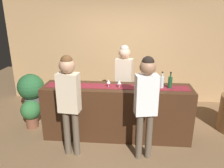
% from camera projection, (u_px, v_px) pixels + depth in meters
% --- Properties ---
extents(ground_plane, '(10.00, 10.00, 0.00)m').
position_uv_depth(ground_plane, '(117.00, 135.00, 4.39)').
color(ground_plane, brown).
extents(back_wall, '(6.00, 0.12, 2.90)m').
position_uv_depth(back_wall, '(122.00, 46.00, 5.70)').
color(back_wall, tan).
rests_on(back_wall, ground).
extents(bar_counter, '(2.75, 0.60, 1.02)m').
position_uv_depth(bar_counter, '(117.00, 112.00, 4.22)').
color(bar_counter, '#3D2314').
rests_on(bar_counter, ground).
extents(counter_runner_cloth, '(2.61, 0.28, 0.01)m').
position_uv_depth(counter_runner_cloth, '(117.00, 87.00, 4.05)').
color(counter_runner_cloth, maroon).
rests_on(counter_runner_cloth, bar_counter).
extents(wine_bottle_green, '(0.07, 0.07, 0.30)m').
position_uv_depth(wine_bottle_green, '(170.00, 82.00, 3.94)').
color(wine_bottle_green, '#194723').
rests_on(wine_bottle_green, bar_counter).
extents(wine_bottle_clear, '(0.07, 0.07, 0.30)m').
position_uv_depth(wine_bottle_clear, '(162.00, 82.00, 3.95)').
color(wine_bottle_clear, '#B2C6C1').
rests_on(wine_bottle_clear, bar_counter).
extents(wine_glass_near_customer, '(0.07, 0.07, 0.14)m').
position_uv_depth(wine_glass_near_customer, '(109.00, 82.00, 3.99)').
color(wine_glass_near_customer, silver).
rests_on(wine_glass_near_customer, bar_counter).
extents(wine_glass_mid_counter, '(0.07, 0.07, 0.14)m').
position_uv_depth(wine_glass_mid_counter, '(60.00, 79.00, 4.14)').
color(wine_glass_mid_counter, silver).
rests_on(wine_glass_mid_counter, bar_counter).
extents(wine_glass_far_end, '(0.07, 0.07, 0.14)m').
position_uv_depth(wine_glass_far_end, '(119.00, 82.00, 3.96)').
color(wine_glass_far_end, silver).
rests_on(wine_glass_far_end, bar_counter).
extents(bartender, '(0.38, 0.27, 1.70)m').
position_uv_depth(bartender, '(124.00, 76.00, 4.58)').
color(bartender, '#26262B').
rests_on(bartender, ground).
extents(customer_sipping, '(0.37, 0.26, 1.73)m').
position_uv_depth(customer_sipping, '(146.00, 98.00, 3.40)').
color(customer_sipping, brown).
rests_on(customer_sipping, ground).
extents(customer_browsing, '(0.36, 0.24, 1.73)m').
position_uv_depth(customer_browsing, '(69.00, 96.00, 3.49)').
color(customer_browsing, brown).
rests_on(customer_browsing, ground).
extents(potted_plant_tall, '(0.62, 0.62, 0.91)m').
position_uv_depth(potted_plant_tall, '(31.00, 90.00, 5.31)').
color(potted_plant_tall, '#4C4C51').
rests_on(potted_plant_tall, ground).
extents(potted_plant_small, '(0.41, 0.41, 0.60)m').
position_uv_depth(potted_plant_small, '(31.00, 112.00, 4.58)').
color(potted_plant_small, brown).
rests_on(potted_plant_small, ground).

